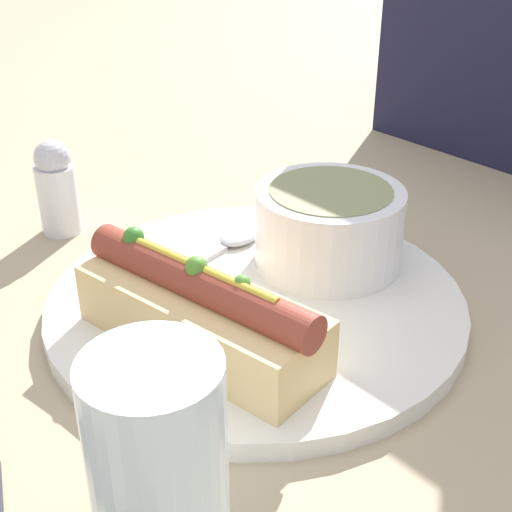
% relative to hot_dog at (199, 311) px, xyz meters
% --- Properties ---
extents(ground_plane, '(4.00, 4.00, 0.00)m').
position_rel_hot_dog_xyz_m(ground_plane, '(-0.02, 0.07, -0.04)').
color(ground_plane, tan).
extents(dinner_plate, '(0.29, 0.29, 0.01)m').
position_rel_hot_dog_xyz_m(dinner_plate, '(-0.02, 0.07, -0.03)').
color(dinner_plate, white).
rests_on(dinner_plate, ground_plane).
extents(hot_dog, '(0.17, 0.08, 0.06)m').
position_rel_hot_dog_xyz_m(hot_dog, '(0.00, 0.00, 0.00)').
color(hot_dog, '#E5C17F').
rests_on(hot_dog, dinner_plate).
extents(soup_bowl, '(0.11, 0.11, 0.06)m').
position_rel_hot_dog_xyz_m(soup_bowl, '(-0.02, 0.14, 0.01)').
color(soup_bowl, white).
rests_on(soup_bowl, dinner_plate).
extents(spoon, '(0.04, 0.15, 0.01)m').
position_rel_hot_dog_xyz_m(spoon, '(-0.09, 0.09, -0.02)').
color(spoon, '#B7B7BC').
rests_on(spoon, dinner_plate).
extents(drinking_glass, '(0.06, 0.06, 0.11)m').
position_rel_hot_dog_xyz_m(drinking_glass, '(0.10, -0.10, 0.02)').
color(drinking_glass, silver).
rests_on(drinking_glass, ground_plane).
extents(salt_shaker, '(0.03, 0.03, 0.08)m').
position_rel_hot_dog_xyz_m(salt_shaker, '(-0.23, 0.02, 0.00)').
color(salt_shaker, silver).
rests_on(salt_shaker, ground_plane).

